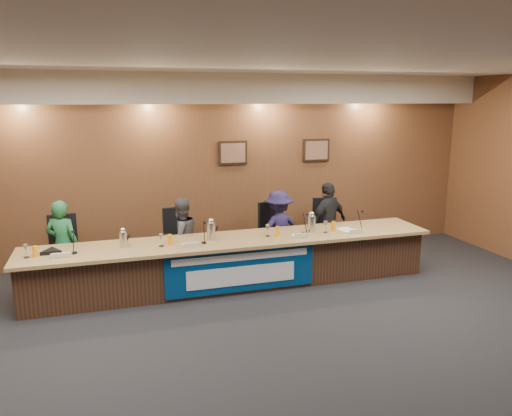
# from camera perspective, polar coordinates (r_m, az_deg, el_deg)

# --- Properties ---
(floor) EXTENTS (10.00, 10.00, 0.00)m
(floor) POSITION_cam_1_polar(r_m,az_deg,el_deg) (5.65, 3.98, -17.21)
(floor) COLOR black
(floor) RESTS_ON ground
(ceiling) EXTENTS (10.00, 8.00, 0.04)m
(ceiling) POSITION_cam_1_polar(r_m,az_deg,el_deg) (4.93, 4.56, 17.17)
(ceiling) COLOR silver
(ceiling) RESTS_ON wall_back
(wall_back) EXTENTS (10.00, 0.04, 3.20)m
(wall_back) POSITION_cam_1_polar(r_m,az_deg,el_deg) (8.84, -5.22, 4.62)
(wall_back) COLOR brown
(wall_back) RESTS_ON floor
(soffit) EXTENTS (10.00, 0.50, 0.50)m
(soffit) POSITION_cam_1_polar(r_m,az_deg,el_deg) (8.51, -5.04, 13.44)
(soffit) COLOR beige
(soffit) RESTS_ON wall_back
(dais_body) EXTENTS (6.00, 0.80, 0.70)m
(dais_body) POSITION_cam_1_polar(r_m,az_deg,el_deg) (7.60, -2.51, -6.32)
(dais_body) COLOR #3A2316
(dais_body) RESTS_ON floor
(dais_top) EXTENTS (6.10, 0.95, 0.05)m
(dais_top) POSITION_cam_1_polar(r_m,az_deg,el_deg) (7.44, -2.44, -3.71)
(dais_top) COLOR #9A7A49
(dais_top) RESTS_ON dais_body
(banner) EXTENTS (2.20, 0.02, 0.65)m
(banner) POSITION_cam_1_polar(r_m,az_deg,el_deg) (7.21, -1.68, -7.11)
(banner) COLOR navy
(banner) RESTS_ON dais_body
(banner_text_upper) EXTENTS (2.00, 0.01, 0.10)m
(banner_text_upper) POSITION_cam_1_polar(r_m,az_deg,el_deg) (7.13, -1.66, -5.63)
(banner_text_upper) COLOR silver
(banner_text_upper) RESTS_ON banner
(banner_text_lower) EXTENTS (1.60, 0.01, 0.28)m
(banner_text_lower) POSITION_cam_1_polar(r_m,az_deg,el_deg) (7.22, -1.64, -7.74)
(banner_text_lower) COLOR silver
(banner_text_lower) RESTS_ON banner
(wall_photo_left) EXTENTS (0.52, 0.04, 0.42)m
(wall_photo_left) POSITION_cam_1_polar(r_m,az_deg,el_deg) (8.87, -2.67, 6.31)
(wall_photo_left) COLOR black
(wall_photo_left) RESTS_ON wall_back
(wall_photo_right) EXTENTS (0.52, 0.04, 0.42)m
(wall_photo_right) POSITION_cam_1_polar(r_m,az_deg,el_deg) (9.39, 6.89, 6.58)
(wall_photo_right) COLOR black
(wall_photo_right) RESTS_ON wall_back
(panelist_a) EXTENTS (0.58, 0.49, 1.35)m
(panelist_a) POSITION_cam_1_polar(r_m,az_deg,el_deg) (7.90, -21.21, -3.97)
(panelist_a) COLOR #1E5F34
(panelist_a) RESTS_ON floor
(panelist_b) EXTENTS (0.76, 0.69, 1.28)m
(panelist_b) POSITION_cam_1_polar(r_m,az_deg,el_deg) (7.95, -8.56, -3.40)
(panelist_b) COLOR #434348
(panelist_b) RESTS_ON floor
(panelist_c) EXTENTS (0.91, 0.62, 1.31)m
(panelist_c) POSITION_cam_1_polar(r_m,az_deg,el_deg) (8.33, 2.59, -2.45)
(panelist_c) COLOR #1C163E
(panelist_c) RESTS_ON floor
(panelist_d) EXTENTS (0.89, 0.64, 1.41)m
(panelist_d) POSITION_cam_1_polar(r_m,az_deg,el_deg) (8.66, 8.25, -1.66)
(panelist_d) COLOR black
(panelist_d) RESTS_ON floor
(office_chair_a) EXTENTS (0.51, 0.51, 0.08)m
(office_chair_a) POSITION_cam_1_polar(r_m,az_deg,el_deg) (8.05, -21.06, -5.12)
(office_chair_a) COLOR black
(office_chair_a) RESTS_ON floor
(office_chair_b) EXTENTS (0.55, 0.55, 0.08)m
(office_chair_b) POSITION_cam_1_polar(r_m,az_deg,el_deg) (8.09, -8.63, -4.31)
(office_chair_b) COLOR black
(office_chair_b) RESTS_ON floor
(office_chair_c) EXTENTS (0.61, 0.61, 0.08)m
(office_chair_c) POSITION_cam_1_polar(r_m,az_deg,el_deg) (8.47, 2.35, -3.42)
(office_chair_c) COLOR black
(office_chair_c) RESTS_ON floor
(office_chair_d) EXTENTS (0.60, 0.60, 0.08)m
(office_chair_d) POSITION_cam_1_polar(r_m,az_deg,el_deg) (8.80, 7.93, -2.92)
(office_chair_d) COLOR black
(office_chair_d) RESTS_ON floor
(nameplate_a) EXTENTS (0.24, 0.08, 0.10)m
(nameplate_a) POSITION_cam_1_polar(r_m,az_deg,el_deg) (7.01, -21.48, -5.01)
(nameplate_a) COLOR white
(nameplate_a) RESTS_ON dais_top
(microphone_a) EXTENTS (0.07, 0.07, 0.02)m
(microphone_a) POSITION_cam_1_polar(r_m,az_deg,el_deg) (7.16, -20.02, -4.83)
(microphone_a) COLOR black
(microphone_a) RESTS_ON dais_top
(juice_glass_a) EXTENTS (0.06, 0.06, 0.15)m
(juice_glass_a) POSITION_cam_1_polar(r_m,az_deg,el_deg) (7.17, -23.94, -4.58)
(juice_glass_a) COLOR orange
(juice_glass_a) RESTS_ON dais_top
(water_glass_a) EXTENTS (0.08, 0.08, 0.18)m
(water_glass_a) POSITION_cam_1_polar(r_m,az_deg,el_deg) (7.18, -24.80, -4.50)
(water_glass_a) COLOR silver
(water_glass_a) RESTS_ON dais_top
(nameplate_b) EXTENTS (0.24, 0.08, 0.10)m
(nameplate_b) POSITION_cam_1_polar(r_m,az_deg,el_deg) (7.04, -7.42, -4.15)
(nameplate_b) COLOR white
(nameplate_b) RESTS_ON dais_top
(microphone_b) EXTENTS (0.07, 0.07, 0.02)m
(microphone_b) POSITION_cam_1_polar(r_m,az_deg,el_deg) (7.23, -5.98, -3.96)
(microphone_b) COLOR black
(microphone_b) RESTS_ON dais_top
(juice_glass_b) EXTENTS (0.06, 0.06, 0.15)m
(juice_glass_b) POSITION_cam_1_polar(r_m,az_deg,el_deg) (7.21, -9.81, -3.57)
(juice_glass_b) COLOR orange
(juice_glass_b) RESTS_ON dais_top
(water_glass_b) EXTENTS (0.08, 0.08, 0.18)m
(water_glass_b) POSITION_cam_1_polar(r_m,az_deg,el_deg) (7.14, -10.80, -3.66)
(water_glass_b) COLOR silver
(water_glass_b) RESTS_ON dais_top
(nameplate_c) EXTENTS (0.24, 0.08, 0.10)m
(nameplate_c) POSITION_cam_1_polar(r_m,az_deg,el_deg) (7.48, 5.21, -3.10)
(nameplate_c) COLOR white
(nameplate_c) RESTS_ON dais_top
(microphone_c) EXTENTS (0.07, 0.07, 0.02)m
(microphone_c) POSITION_cam_1_polar(r_m,az_deg,el_deg) (7.71, 5.50, -2.90)
(microphone_c) COLOR black
(microphone_c) RESTS_ON dais_top
(juice_glass_c) EXTENTS (0.06, 0.06, 0.15)m
(juice_glass_c) POSITION_cam_1_polar(r_m,az_deg,el_deg) (7.55, 2.46, -2.67)
(juice_glass_c) COLOR orange
(juice_glass_c) RESTS_ON dais_top
(water_glass_c) EXTENTS (0.08, 0.08, 0.18)m
(water_glass_c) POSITION_cam_1_polar(r_m,az_deg,el_deg) (7.53, 1.36, -2.60)
(water_glass_c) COLOR silver
(water_glass_c) RESTS_ON dais_top
(nameplate_d) EXTENTS (0.24, 0.08, 0.10)m
(nameplate_d) POSITION_cam_1_polar(r_m,az_deg,el_deg) (7.83, 11.35, -2.60)
(nameplate_d) COLOR white
(nameplate_d) RESTS_ON dais_top
(microphone_d) EXTENTS (0.07, 0.07, 0.02)m
(microphone_d) POSITION_cam_1_polar(r_m,az_deg,el_deg) (8.05, 11.61, -2.46)
(microphone_d) COLOR black
(microphone_d) RESTS_ON dais_top
(juice_glass_d) EXTENTS (0.06, 0.06, 0.15)m
(juice_glass_d) POSITION_cam_1_polar(r_m,az_deg,el_deg) (7.94, 8.86, -2.05)
(juice_glass_d) COLOR orange
(juice_glass_d) RESTS_ON dais_top
(water_glass_d) EXTENTS (0.08, 0.08, 0.18)m
(water_glass_d) POSITION_cam_1_polar(r_m,az_deg,el_deg) (7.81, 7.97, -2.16)
(water_glass_d) COLOR silver
(water_glass_d) RESTS_ON dais_top
(carafe_left) EXTENTS (0.11, 0.11, 0.23)m
(carafe_left) POSITION_cam_1_polar(r_m,az_deg,el_deg) (7.22, -14.93, -3.48)
(carafe_left) COLOR silver
(carafe_left) RESTS_ON dais_top
(carafe_mid) EXTENTS (0.13, 0.13, 0.26)m
(carafe_mid) POSITION_cam_1_polar(r_m,az_deg,el_deg) (7.37, -5.17, -2.65)
(carafe_mid) COLOR silver
(carafe_mid) RESTS_ON dais_top
(carafe_right) EXTENTS (0.13, 0.13, 0.26)m
(carafe_right) POSITION_cam_1_polar(r_m,az_deg,el_deg) (7.80, 6.33, -1.82)
(carafe_right) COLOR silver
(carafe_right) RESTS_ON dais_top
(speakerphone) EXTENTS (0.32, 0.32, 0.05)m
(speakerphone) POSITION_cam_1_polar(r_m,az_deg,el_deg) (7.27, -22.34, -4.62)
(speakerphone) COLOR black
(speakerphone) RESTS_ON dais_top
(paper_stack) EXTENTS (0.26, 0.33, 0.01)m
(paper_stack) POSITION_cam_1_polar(r_m,az_deg,el_deg) (8.04, 10.35, -2.46)
(paper_stack) COLOR white
(paper_stack) RESTS_ON dais_top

